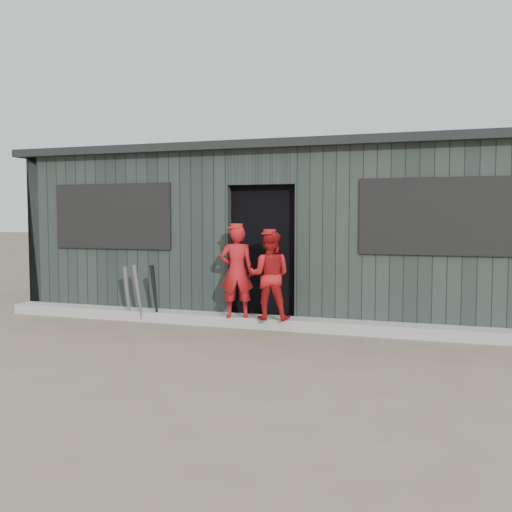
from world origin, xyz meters
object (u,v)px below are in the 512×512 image
(bat_mid, at_px, (138,293))
(player_red_left, at_px, (237,271))
(bat_right, at_px, (155,294))
(dugout, at_px, (288,232))
(player_red_right, at_px, (269,275))
(player_grey_back, at_px, (310,279))
(bat_left, at_px, (128,294))

(bat_mid, xyz_separation_m, player_red_left, (1.50, 0.08, 0.36))
(bat_right, distance_m, dugout, 2.55)
(bat_right, relative_size, player_red_right, 0.71)
(player_red_left, bearing_deg, dugout, -117.32)
(bat_mid, xyz_separation_m, player_grey_back, (2.36, 0.84, 0.21))
(bat_mid, relative_size, player_red_right, 0.71)
(bat_left, bearing_deg, bat_mid, -7.36)
(bat_left, height_order, player_grey_back, player_grey_back)
(bat_mid, bearing_deg, player_grey_back, 19.56)
(bat_mid, relative_size, player_grey_back, 0.68)
(player_red_left, relative_size, dugout, 0.15)
(player_red_right, xyz_separation_m, player_grey_back, (0.38, 0.78, -0.12))
(dugout, bearing_deg, bat_right, -128.45)
(bat_right, distance_m, player_red_right, 1.76)
(player_grey_back, bearing_deg, player_red_left, 12.27)
(bat_left, height_order, dugout, dugout)
(bat_left, relative_size, player_red_right, 0.69)
(bat_right, bearing_deg, dugout, 51.55)
(bat_mid, height_order, bat_right, bat_mid)
(player_red_left, xyz_separation_m, player_red_right, (0.48, -0.02, -0.04))
(bat_left, bearing_deg, bat_right, 0.92)
(bat_mid, height_order, player_red_left, player_red_left)
(bat_mid, distance_m, player_grey_back, 2.51)
(bat_left, distance_m, player_red_left, 1.73)
(bat_right, xyz_separation_m, player_red_right, (1.73, 0.03, 0.33))
(dugout, bearing_deg, player_grey_back, -60.01)
(bat_mid, relative_size, player_red_left, 0.67)
(bat_left, distance_m, bat_right, 0.45)
(player_red_right, relative_size, player_grey_back, 0.95)
(player_red_right, bearing_deg, bat_left, -7.43)
(bat_left, bearing_deg, player_red_left, 1.98)
(player_red_left, relative_size, player_red_right, 1.06)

